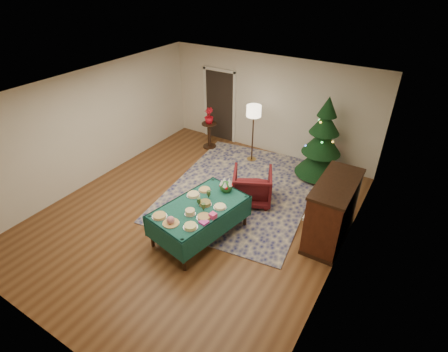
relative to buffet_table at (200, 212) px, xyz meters
The scene contains 25 objects.
room_shell 1.04m from the buffet_table, 132.38° to the left, with size 7.00×7.00×7.00m.
doorway 4.54m from the buffet_table, 117.41° to the left, with size 1.08×0.04×2.16m.
rug 1.95m from the buffet_table, 93.40° to the left, with size 3.20×4.20×0.02m, color #161952.
buffet_table is the anchor object (origin of this frame).
platter_0 0.80m from the buffet_table, 123.83° to the right, with size 0.28×0.28×0.05m.
platter_1 0.73m from the buffet_table, 100.75° to the right, with size 0.30×0.30×0.16m.
platter_2 0.66m from the buffet_table, 69.00° to the right, with size 0.26×0.26×0.06m.
platter_3 0.35m from the buffet_table, 90.39° to the right, with size 0.21×0.21×0.10m.
platter_4 0.40m from the buffet_table, 41.80° to the right, with size 0.28×0.28×0.04m.
platter_5 0.41m from the buffet_table, 143.75° to the left, with size 0.27×0.27×0.05m.
platter_6 0.21m from the buffet_table, 56.36° to the left, with size 0.26×0.26×0.07m.
platter_7 0.43m from the buffet_table, 25.76° to the left, with size 0.25×0.25×0.04m.
platter_8 0.56m from the buffet_table, 113.66° to the left, with size 0.25×0.25×0.04m.
goblet_0 0.39m from the buffet_table, 88.89° to the left, with size 0.08×0.08×0.17m.
goblet_1 0.29m from the buffet_table, 27.70° to the right, with size 0.08×0.08×0.17m.
goblet_2 0.24m from the buffet_table, 143.79° to the left, with size 0.08×0.08×0.17m.
napkin_stack 0.54m from the buffet_table, 45.50° to the right, with size 0.15×0.15×0.04m, color #D83CA7.
gift_box 0.48m from the buffet_table, 20.52° to the right, with size 0.12×0.12×0.10m, color #F24389.
centerpiece 0.78m from the buffet_table, 76.93° to the left, with size 0.26×0.26×0.30m.
armchair 1.62m from the buffet_table, 78.60° to the left, with size 0.85×0.79×0.87m, color #4F1114.
floor_lamp 3.43m from the buffet_table, 100.05° to the left, with size 0.38×0.38×1.57m.
side_table 3.88m from the buffet_table, 121.10° to the left, with size 0.43×0.43×0.76m.
potted_plant 3.88m from the buffet_table, 121.10° to the left, with size 0.25×0.45×0.25m, color #B50C1A.
christmas_tree 3.66m from the buffet_table, 70.02° to the left, with size 1.16×1.16×2.11m.
piano 2.54m from the buffet_table, 30.45° to the left, with size 0.72×1.52×1.31m.
Camera 1 is at (3.69, -4.82, 4.76)m, focal length 28.00 mm.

